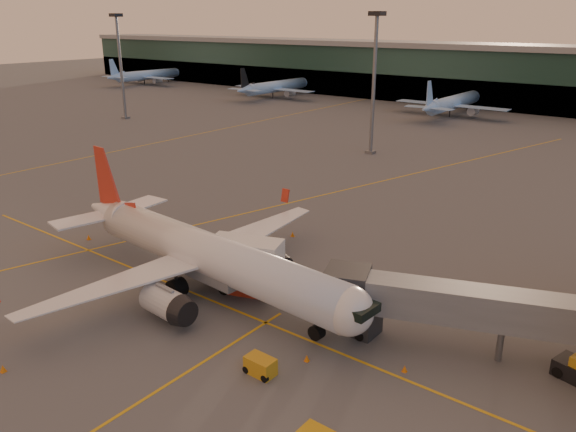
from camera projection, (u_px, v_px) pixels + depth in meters
The scene contains 14 objects.
ground at pixel (181, 328), 46.60m from camera, with size 600.00×600.00×0.00m, color #4C4F54.
taxi_markings at pixel (372, 191), 83.99m from camera, with size 100.12×173.00×0.01m.
mast_west_far at pixel (120, 59), 139.94m from camera, with size 2.40×2.40×25.60m.
mast_west_near at pixel (374, 74), 102.42m from camera, with size 2.40×2.40×25.60m.
distant_aircraft_row at pixel (467, 117), 146.68m from camera, with size 290.00×34.00×13.00m.
main_airplane at pixel (203, 254), 51.92m from camera, with size 37.80×34.07×11.41m.
jet_bridge at pixel (526, 316), 40.65m from camera, with size 27.21×12.67×5.71m.
catering_truck at pixel (247, 262), 52.06m from camera, with size 7.22×4.92×5.16m.
gpu_cart at pixel (260, 366), 40.41m from camera, with size 2.31×1.37×1.32m.
cone_nose at pixel (405, 369), 40.79m from camera, with size 0.41×0.41×0.52m.
cone_tail at pixel (89, 237), 65.24m from camera, with size 0.48×0.48×0.61m.
cone_wing_right at pixel (3, 369), 40.75m from camera, with size 0.45×0.45×0.57m.
cone_wing_left at pixel (293, 234), 66.18m from camera, with size 0.47×0.47×0.60m.
cone_fwd at pixel (307, 358), 42.04m from camera, with size 0.41×0.41×0.53m.
Camera 1 is at (32.09, -26.83, 24.27)m, focal length 35.00 mm.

